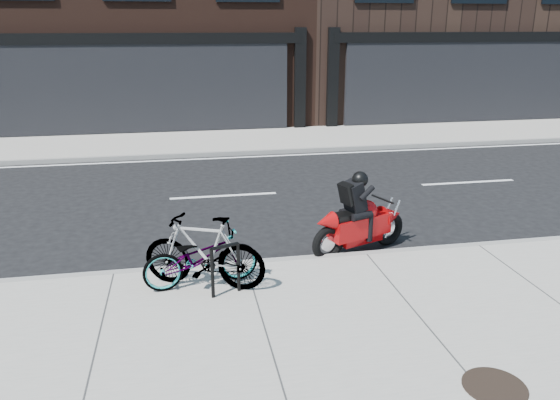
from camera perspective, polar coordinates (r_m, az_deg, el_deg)
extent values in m
plane|color=black|center=(10.52, -4.97, -2.82)|extent=(120.00, 120.00, 0.00)
cube|color=gray|center=(6.10, 0.06, -18.86)|extent=(60.00, 6.00, 0.13)
cube|color=gray|center=(17.95, -7.51, 6.06)|extent=(60.00, 3.50, 0.13)
cylinder|color=black|center=(7.52, -7.08, -7.63)|extent=(0.05, 0.05, 0.72)
cylinder|color=black|center=(7.67, -4.36, -7.03)|extent=(0.05, 0.05, 0.72)
cylinder|color=black|center=(7.45, -5.79, -4.83)|extent=(0.39, 0.18, 0.05)
imported|color=gray|center=(7.86, -8.25, -5.89)|extent=(1.73, 0.83, 0.87)
imported|color=gray|center=(7.77, -7.96, -5.36)|extent=(1.84, 1.15, 1.07)
torus|color=black|center=(9.76, 11.28, -2.94)|extent=(0.62, 0.34, 0.61)
torus|color=black|center=(8.97, 5.05, -4.56)|extent=(0.62, 0.34, 0.61)
cube|color=#940608|center=(9.28, 8.30, -2.67)|extent=(1.16, 0.72, 0.35)
cone|color=#940608|center=(9.70, 11.53, -1.57)|extent=(0.53, 0.53, 0.41)
sphere|color=#940608|center=(9.28, 9.03, -1.12)|extent=(0.37, 0.37, 0.37)
cube|color=black|center=(9.04, 7.01, -1.69)|extent=(0.57, 0.42, 0.11)
cylinder|color=silver|center=(9.18, 5.13, -4.15)|extent=(0.50, 0.26, 0.08)
cube|color=black|center=(9.01, 7.73, 0.34)|extent=(0.46, 0.44, 0.54)
cube|color=black|center=(8.90, 7.01, 0.65)|extent=(0.30, 0.34, 0.37)
sphere|color=black|center=(9.00, 8.35, 2.14)|extent=(0.27, 0.27, 0.27)
cylinder|color=black|center=(6.37, 21.52, -17.68)|extent=(0.85, 0.85, 0.02)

